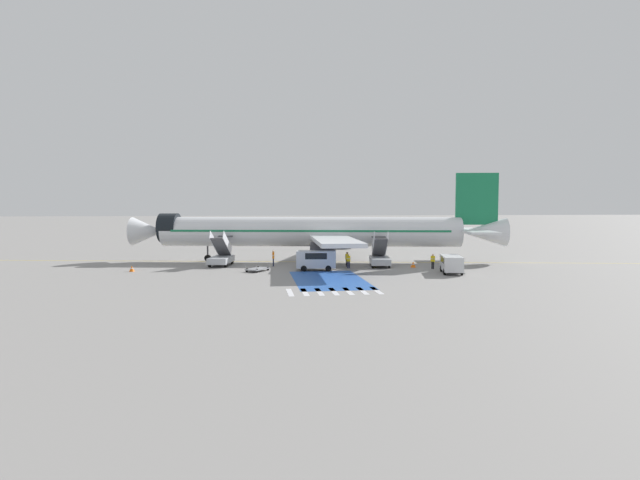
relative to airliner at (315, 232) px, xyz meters
The scene contains 23 objects.
ground_plane 3.78m from the airliner, 97.92° to the right, with size 600.00×600.00×0.00m, color gray.
apron_leadline_yellow 3.82m from the airliner, 169.76° to the left, with size 0.20×81.21×0.01m, color gold.
apron_stand_patch_blue 15.76m from the airliner, 92.33° to the right, with size 6.64×12.59×0.01m, color #2856A8.
apron_walkway_bar_0 22.63m from the airliner, 102.48° to the right, with size 0.44×3.60×0.01m, color silver.
apron_walkway_bar_1 22.41m from the airliner, 99.44° to the right, with size 0.44×3.60×0.01m, color silver.
apron_walkway_bar_2 22.24m from the airliner, 96.34° to the right, with size 0.44×3.60×0.01m, color silver.
apron_walkway_bar_3 22.15m from the airliner, 93.21° to the right, with size 0.44×3.60×0.01m, color silver.
apron_walkway_bar_4 22.11m from the airliner, 90.06° to the right, with size 0.44×3.60×0.01m, color silver.
apron_walkway_bar_5 22.14m from the airliner, 86.90° to the right, with size 0.44×3.60×0.01m, color silver.
apron_walkway_bar_6 22.24m from the airliner, 83.77° to the right, with size 0.44×3.60×0.01m, color silver.
airliner is the anchor object (origin of this frame).
boarding_stairs_forward 12.04m from the airliner, 168.27° to the right, with size 3.02×5.49×4.21m.
boarding_stairs_aft 9.31m from the airliner, 39.77° to the right, with size 3.02×5.49×4.18m.
fuel_tanker 22.82m from the airliner, 71.55° to the left, with size 3.21×8.97×3.61m.
service_van_0 18.06m from the airliner, 44.64° to the right, with size 2.86×4.63×1.84m.
service_van_1 8.73m from the airliner, 96.61° to the right, with size 4.44×2.32×2.16m.
baggage_cart 11.49m from the airliner, 131.74° to the right, with size 2.73×2.99×0.87m.
ground_crew_0 7.20m from the airliner, 144.03° to the right, with size 0.27×0.45×1.88m.
ground_crew_1 15.21m from the airliner, 35.86° to the right, with size 0.47×0.47×1.67m.
ground_crew_2 6.86m from the airliner, 61.10° to the right, with size 0.47×0.33×1.72m.
ground_crew_3 7.92m from the airliner, 66.58° to the right, with size 0.46×0.29×1.59m.
traffic_cone_0 13.07m from the airliner, 34.69° to the right, with size 0.62×0.62×0.69m.
traffic_cone_1 21.93m from the airliner, 162.36° to the right, with size 0.57×0.57×0.63m.
Camera 1 is at (-7.76, -61.46, 7.01)m, focal length 28.00 mm.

